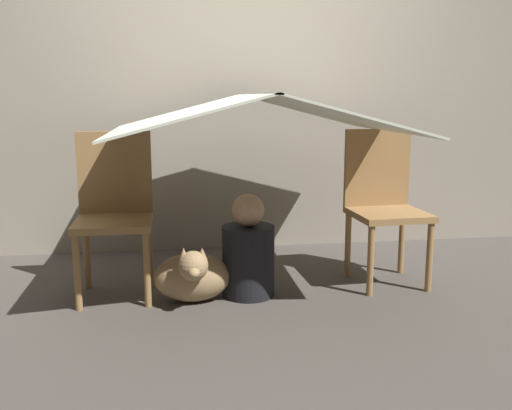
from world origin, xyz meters
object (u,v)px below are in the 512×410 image
Objects in this scene: chair_left at (114,208)px; person_front at (248,254)px; chair_right at (384,200)px; dog at (193,276)px.

person_front is (0.71, -0.15, -0.25)m from chair_left.
chair_right reaches higher than dog.
chair_left is 0.77m from person_front.
dog is at bearing -28.67° from chair_left.
person_front reaches higher than dog.
chair_left is at bearing 177.01° from chair_right.
person_front is 1.39× the size of dog.
chair_right is at bearing 11.17° from dog.
chair_right is 1.58× the size of person_front.
dog is (-1.12, -0.22, -0.33)m from chair_right.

